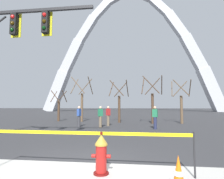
% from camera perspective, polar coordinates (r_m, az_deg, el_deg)
% --- Properties ---
extents(ground_plane, '(240.00, 240.00, 0.00)m').
position_cam_1_polar(ground_plane, '(5.56, -9.04, -21.79)').
color(ground_plane, '#333335').
extents(fire_hydrant, '(0.46, 0.48, 0.99)m').
position_cam_1_polar(fire_hydrant, '(4.76, -3.26, -18.92)').
color(fire_hydrant, '#5E0F0D').
rests_on(fire_hydrant, ground).
extents(caution_tape_barrier, '(5.00, 0.13, 1.03)m').
position_cam_1_polar(caution_tape_barrier, '(4.82, -7.47, -15.90)').
color(caution_tape_barrier, '#232326').
rests_on(caution_tape_barrier, ground).
extents(traffic_cone_by_hydrant, '(0.36, 0.36, 0.73)m').
position_cam_1_polar(traffic_cone_by_hydrant, '(3.90, 19.51, -23.50)').
color(traffic_cone_by_hydrant, black).
rests_on(traffic_cone_by_hydrant, ground).
extents(monument_arch, '(51.91, 3.04, 37.01)m').
position_cam_1_polar(monument_arch, '(56.67, 5.53, 10.17)').
color(monument_arch, '#B2B5BC').
rests_on(monument_arch, ground).
extents(tree_far_left, '(1.51, 1.52, 3.25)m').
position_cam_1_polar(tree_far_left, '(20.85, -15.80, -5.25)').
color(tree_far_left, '#473323').
rests_on(tree_far_left, ground).
extents(tree_left_mid, '(2.10, 2.11, 4.57)m').
position_cam_1_polar(tree_left_mid, '(19.87, -9.07, -3.69)').
color(tree_left_mid, brown).
rests_on(tree_left_mid, ground).
extents(tree_center_left, '(1.89, 1.90, 4.09)m').
position_cam_1_polar(tree_center_left, '(18.53, 2.17, -4.34)').
color(tree_center_left, '#473323').
rests_on(tree_center_left, ground).
extents(tree_center_right, '(1.98, 1.99, 4.30)m').
position_cam_1_polar(tree_center_right, '(17.62, 12.12, -3.88)').
color(tree_center_right, '#473323').
rests_on(tree_center_right, ground).
extents(tree_right_mid, '(1.85, 1.86, 4.00)m').
position_cam_1_polar(tree_right_mid, '(18.54, 20.21, -4.15)').
color(tree_right_mid, brown).
rests_on(tree_right_mid, ground).
extents(pedestrian_walking_left, '(0.39, 0.31, 1.59)m').
position_cam_1_polar(pedestrian_walking_left, '(13.58, 12.88, -8.20)').
color(pedestrian_walking_left, '#232847').
rests_on(pedestrian_walking_left, ground).
extents(pedestrian_standing_center, '(0.39, 0.38, 1.59)m').
position_cam_1_polar(pedestrian_standing_center, '(15.45, -1.17, -7.92)').
color(pedestrian_standing_center, brown).
rests_on(pedestrian_standing_center, ground).
extents(pedestrian_walking_right, '(0.28, 0.38, 1.59)m').
position_cam_1_polar(pedestrian_walking_right, '(14.94, -9.94, -7.95)').
color(pedestrian_walking_right, '#38383D').
rests_on(pedestrian_walking_right, ground).
extents(pedestrian_near_trees, '(0.38, 0.38, 1.59)m').
position_cam_1_polar(pedestrian_near_trees, '(14.33, -3.53, -8.14)').
color(pedestrian_near_trees, brown).
rests_on(pedestrian_near_trees, ground).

